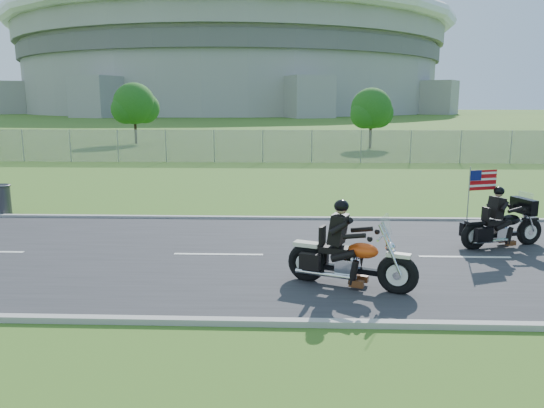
{
  "coord_description": "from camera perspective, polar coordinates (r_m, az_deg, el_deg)",
  "views": [
    {
      "loc": [
        -0.21,
        -12.51,
        3.77
      ],
      "look_at": [
        -0.68,
        0.0,
        1.32
      ],
      "focal_mm": 35.0,
      "sensor_mm": 36.0,
      "label": 1
    }
  ],
  "objects": [
    {
      "name": "motorcycle_follow",
      "position": [
        14.91,
        23.52,
        -2.29
      ],
      "size": [
        2.36,
        1.15,
        2.03
      ],
      "rotation": [
        0.0,
        0.0,
        0.32
      ],
      "color": "black",
      "rests_on": "ground"
    },
    {
      "name": "fence",
      "position": [
        32.98,
        -6.24,
        6.21
      ],
      "size": [
        60.0,
        0.03,
        2.0
      ],
      "primitive_type": "cube",
      "color": "gray",
      "rests_on": "ground"
    },
    {
      "name": "tree_fence_near",
      "position": [
        43.01,
        10.68,
        9.85
      ],
      "size": [
        3.52,
        3.28,
        4.75
      ],
      "color": "#382316",
      "rests_on": "ground"
    },
    {
      "name": "ground",
      "position": [
        13.07,
        2.99,
        -5.69
      ],
      "size": [
        420.0,
        420.0,
        0.0
      ],
      "primitive_type": "plane",
      "color": "#305A1C",
      "rests_on": "ground"
    },
    {
      "name": "trash_can",
      "position": [
        19.78,
        -27.07,
        0.34
      ],
      "size": [
        0.68,
        0.68,
        0.99
      ],
      "primitive_type": "cylinder",
      "rotation": [
        0.0,
        0.0,
        0.21
      ],
      "color": "#333438",
      "rests_on": "ground"
    },
    {
      "name": "curb_north",
      "position": [
        16.97,
        2.81,
        -1.58
      ],
      "size": [
        120.0,
        0.18,
        0.12
      ],
      "primitive_type": "cube",
      "color": "#9E9B93",
      "rests_on": "ground"
    },
    {
      "name": "stadium",
      "position": [
        183.96,
        -4.16,
        14.75
      ],
      "size": [
        140.4,
        140.4,
        29.2
      ],
      "color": "#A3A099",
      "rests_on": "ground"
    },
    {
      "name": "tree_fence_mid",
      "position": [
        48.54,
        -14.52,
        10.2
      ],
      "size": [
        3.96,
        3.69,
        5.3
      ],
      "color": "#382316",
      "rests_on": "ground"
    },
    {
      "name": "road",
      "position": [
        13.06,
        2.99,
        -5.61
      ],
      "size": [
        120.0,
        8.0,
        0.04
      ],
      "primitive_type": "cube",
      "color": "#28282B",
      "rests_on": "ground"
    },
    {
      "name": "motorcycle_lead",
      "position": [
        10.91,
        8.24,
        -6.05
      ],
      "size": [
        2.61,
        1.33,
        1.84
      ],
      "rotation": [
        0.0,
        0.0,
        -0.38
      ],
      "color": "black",
      "rests_on": "ground"
    },
    {
      "name": "curb_south",
      "position": [
        9.24,
        3.34,
        -12.66
      ],
      "size": [
        120.0,
        0.18,
        0.12
      ],
      "primitive_type": "cube",
      "color": "#9E9B93",
      "rests_on": "ground"
    }
  ]
}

